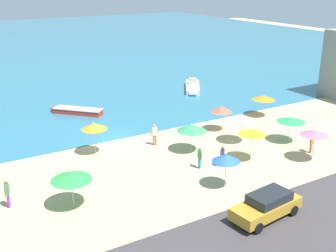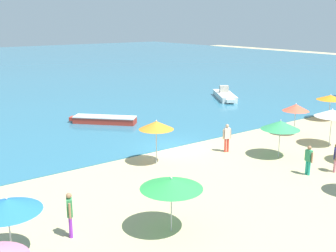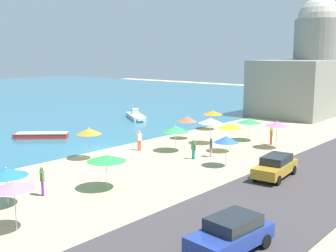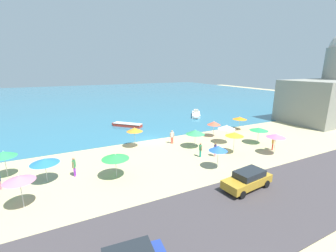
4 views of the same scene
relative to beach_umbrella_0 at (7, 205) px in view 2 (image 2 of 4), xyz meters
name	(u,v)px [view 2 (image 2 of 4)]	position (x,y,z in m)	size (l,w,h in m)	color
ground_plane	(172,148)	(12.46, 6.94, -1.99)	(160.00, 160.00, 0.00)	tan
beach_umbrella_0	(7,205)	(0.00, 0.00, 0.00)	(2.39, 2.39, 2.28)	#B2B2B7
beach_umbrella_5	(296,108)	(21.63, 4.28, 0.03)	(1.92, 1.92, 2.33)	#B2B2B7
beach_umbrella_6	(331,97)	(27.72, 5.40, -0.06)	(2.24, 2.24, 2.19)	#B2B2B7
beach_umbrella_8	(280,125)	(16.63, 1.63, 0.01)	(2.37, 2.37, 2.34)	#B2B2B7
beach_umbrella_10	(332,113)	(21.22, 1.12, 0.24)	(2.28, 2.28, 2.54)	#B2B2B7
beach_umbrella_12	(156,125)	(9.85, 5.05, 0.34)	(2.02, 2.02, 2.63)	#B2B2B7
beach_umbrella_13	(171,184)	(5.68, -1.90, 0.04)	(2.49, 2.49, 2.30)	#B2B2B7
bather_1	(336,156)	(16.98, -1.95, -1.08)	(0.49, 0.38, 1.62)	#DB7788
bather_2	(309,159)	(15.41, -1.32, -1.07)	(0.28, 0.56, 1.65)	teal
bather_3	(70,212)	(2.29, 0.07, -0.96)	(0.34, 0.53, 1.83)	purple
bather_5	(227,136)	(14.73, 4.23, -0.96)	(0.54, 0.33, 1.83)	#D73E30
skiff_nearshore	(104,120)	(12.01, 15.46, -1.65)	(4.49, 4.60, 0.57)	#B83224
skiff_offshore	(225,95)	(27.39, 17.45, -1.59)	(4.31, 5.61, 1.31)	silver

